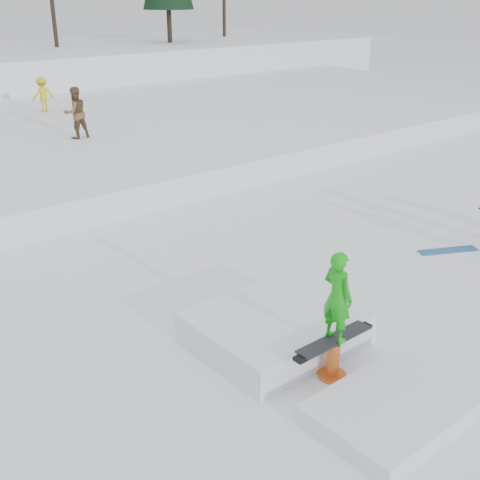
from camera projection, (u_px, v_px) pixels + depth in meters
ground at (292, 341)px, 10.25m from camera, size 120.00×120.00×0.00m
walker_olive at (75, 113)px, 20.47m from camera, size 0.88×0.70×1.74m
walker_ygreen at (43, 94)px, 25.04m from camera, size 0.93×0.54×1.42m
loose_board_teal at (448, 250)px, 13.79m from camera, size 1.38×0.88×0.03m
jib_rail_feature at (306, 344)px, 9.62m from camera, size 2.60×4.40×2.11m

